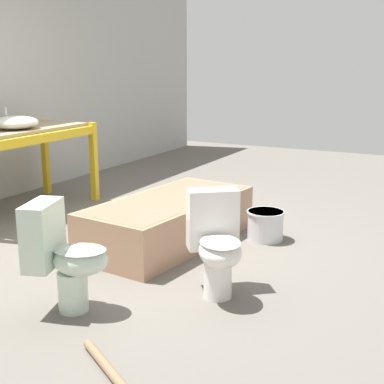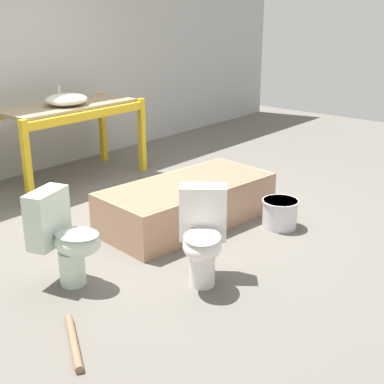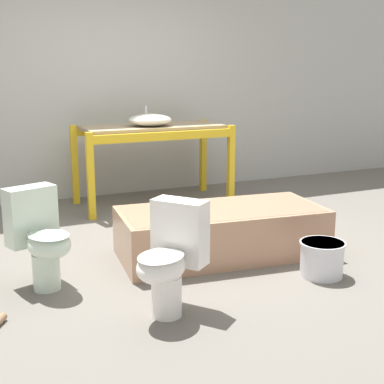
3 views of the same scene
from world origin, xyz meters
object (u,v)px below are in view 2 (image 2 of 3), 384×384
bucket_white (280,213)px  toilet_far (64,236)px  sink_basin (66,99)px  bathtub_main (188,200)px  toilet_near (203,235)px

bucket_white → toilet_far: bearing=161.3°
sink_basin → toilet_far: (-1.54, -1.91, -0.60)m
bucket_white → sink_basin: bearing=99.2°
sink_basin → bathtub_main: (-0.06, -1.84, -0.75)m
sink_basin → bucket_white: size_ratio=1.41×
sink_basin → bucket_white: 2.74m
bathtub_main → toilet_near: 1.17m
bathtub_main → bucket_white: bearing=-50.7°
toilet_near → bucket_white: 1.31m
sink_basin → toilet_far: sink_basin is taller
bathtub_main → toilet_far: size_ratio=2.45×
toilet_far → bucket_white: (1.96, -0.66, -0.24)m
sink_basin → bucket_white: bearing=-80.8°
toilet_far → toilet_near: bearing=-67.1°
toilet_near → toilet_far: (-0.68, 0.76, 0.00)m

